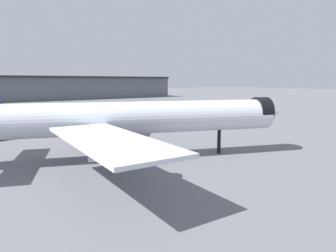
{
  "coord_description": "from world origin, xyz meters",
  "views": [
    {
      "loc": [
        -18.78,
        -47.03,
        13.17
      ],
      "look_at": [
        6.96,
        -2.99,
        5.42
      ],
      "focal_mm": 31.85,
      "sensor_mm": 36.0,
      "label": 1
    }
  ],
  "objects_px": {
    "airliner_near_gate": "(125,119)",
    "service_truck_front": "(1,133)",
    "baggage_cart_trailing": "(107,124)",
    "traffic_cone_near_nose": "(163,126)"
  },
  "relations": [
    {
      "from": "service_truck_front",
      "to": "baggage_cart_trailing",
      "type": "relative_size",
      "value": 2.18
    },
    {
      "from": "service_truck_front",
      "to": "baggage_cart_trailing",
      "type": "distance_m",
      "value": 26.97
    },
    {
      "from": "service_truck_front",
      "to": "traffic_cone_near_nose",
      "type": "bearing_deg",
      "value": 157.36
    },
    {
      "from": "airliner_near_gate",
      "to": "service_truck_front",
      "type": "height_order",
      "value": "airliner_near_gate"
    },
    {
      "from": "service_truck_front",
      "to": "traffic_cone_near_nose",
      "type": "distance_m",
      "value": 40.96
    },
    {
      "from": "traffic_cone_near_nose",
      "to": "service_truck_front",
      "type": "bearing_deg",
      "value": 177.7
    },
    {
      "from": "airliner_near_gate",
      "to": "service_truck_front",
      "type": "distance_m",
      "value": 35.22
    },
    {
      "from": "airliner_near_gate",
      "to": "service_truck_front",
      "type": "xyz_separation_m",
      "value": [
        -17.78,
        29.93,
        -5.33
      ]
    },
    {
      "from": "service_truck_front",
      "to": "traffic_cone_near_nose",
      "type": "height_order",
      "value": "service_truck_front"
    },
    {
      "from": "baggage_cart_trailing",
      "to": "service_truck_front",
      "type": "bearing_deg",
      "value": -152.01
    }
  ]
}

